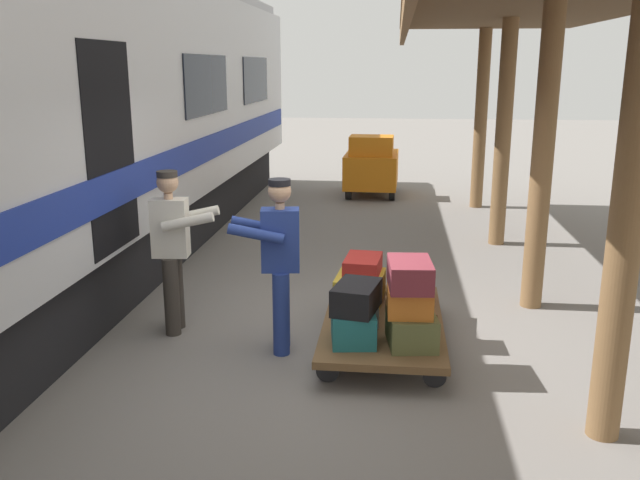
# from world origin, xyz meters

# --- Properties ---
(ground_plane) EXTENTS (60.00, 60.00, 0.00)m
(ground_plane) POSITION_xyz_m (0.00, 0.00, 0.00)
(ground_plane) COLOR slate
(platform_canopy) EXTENTS (3.20, 15.11, 3.56)m
(platform_canopy) POSITION_xyz_m (-2.02, -0.00, 3.25)
(platform_canopy) COLOR brown
(platform_canopy) RESTS_ON ground_plane
(luggage_cart) EXTENTS (1.17, 2.16, 0.28)m
(luggage_cart) POSITION_xyz_m (-0.39, -0.09, 0.23)
(luggage_cart) COLOR brown
(luggage_cart) RESTS_ON ground_plane
(suitcase_gray_aluminum) EXTENTS (0.45, 0.58, 0.26)m
(suitcase_gray_aluminum) POSITION_xyz_m (-0.13, -0.09, 0.40)
(suitcase_gray_aluminum) COLOR #9EA0A5
(suitcase_gray_aluminum) RESTS_ON luggage_cart
(suitcase_olive_duffel) EXTENTS (0.48, 0.58, 0.29)m
(suitcase_olive_duffel) POSITION_xyz_m (-0.65, 0.50, 0.42)
(suitcase_olive_duffel) COLOR brown
(suitcase_olive_duffel) RESTS_ON luggage_cart
(suitcase_yellow_case) EXTENTS (0.54, 0.68, 0.27)m
(suitcase_yellow_case) POSITION_xyz_m (-0.13, -0.69, 0.41)
(suitcase_yellow_case) COLOR gold
(suitcase_yellow_case) RESTS_ON luggage_cart
(suitcase_teal_softside) EXTENTS (0.45, 0.53, 0.29)m
(suitcase_teal_softside) POSITION_xyz_m (-0.13, 0.50, 0.42)
(suitcase_teal_softside) COLOR #1E666B
(suitcase_teal_softside) RESTS_ON luggage_cart
(suitcase_maroon_trunk) EXTENTS (0.47, 0.61, 0.29)m
(suitcase_maroon_trunk) POSITION_xyz_m (-0.65, -0.69, 0.42)
(suitcase_maroon_trunk) COLOR maroon
(suitcase_maroon_trunk) RESTS_ON luggage_cart
(suitcase_brown_leather) EXTENTS (0.50, 0.61, 0.16)m
(suitcase_brown_leather) POSITION_xyz_m (-0.65, -0.09, 0.36)
(suitcase_brown_leather) COLOR brown
(suitcase_brown_leather) RESTS_ON luggage_cart
(suitcase_cream_canvas) EXTENTS (0.41, 0.46, 0.25)m
(suitcase_cream_canvas) POSITION_xyz_m (-0.62, -0.13, 0.56)
(suitcase_cream_canvas) COLOR beige
(suitcase_cream_canvas) RESTS_ON suitcase_brown_leather
(suitcase_slate_roller) EXTENTS (0.31, 0.39, 0.22)m
(suitcase_slate_roller) POSITION_xyz_m (-0.62, -0.14, 0.80)
(suitcase_slate_roller) COLOR #4C515B
(suitcase_slate_roller) RESTS_ON suitcase_cream_canvas
(suitcase_red_plastic) EXTENTS (0.41, 0.59, 0.19)m
(suitcase_red_plastic) POSITION_xyz_m (-0.15, -0.72, 0.64)
(suitcase_red_plastic) COLOR #AD231E
(suitcase_red_plastic) RESTS_ON suitcase_yellow_case
(suitcase_orange_carryall) EXTENTS (0.41, 0.46, 0.25)m
(suitcase_orange_carryall) POSITION_xyz_m (-0.63, 0.49, 0.70)
(suitcase_orange_carryall) COLOR #CC6B23
(suitcase_orange_carryall) RESTS_ON suitcase_olive_duffel
(suitcase_burgundy_valise) EXTENTS (0.41, 0.57, 0.24)m
(suitcase_burgundy_valise) POSITION_xyz_m (-0.62, 0.52, 0.94)
(suitcase_burgundy_valise) COLOR maroon
(suitcase_burgundy_valise) RESTS_ON suitcase_orange_carryall
(suitcase_black_hardshell) EXTENTS (0.46, 0.60, 0.25)m
(suitcase_black_hardshell) POSITION_xyz_m (-0.15, 0.47, 0.69)
(suitcase_black_hardshell) COLOR black
(suitcase_black_hardshell) RESTS_ON suitcase_teal_softside
(porter_in_overalls) EXTENTS (0.70, 0.49, 1.70)m
(porter_in_overalls) POSITION_xyz_m (0.62, 0.13, 0.93)
(porter_in_overalls) COLOR navy
(porter_in_overalls) RESTS_ON ground_plane
(porter_by_door) EXTENTS (0.69, 0.47, 1.70)m
(porter_by_door) POSITION_xyz_m (1.78, -0.24, 0.93)
(porter_by_door) COLOR #332D28
(porter_by_door) RESTS_ON ground_plane
(baggage_tug) EXTENTS (1.14, 1.73, 1.30)m
(baggage_tug) POSITION_xyz_m (0.03, -8.19, 0.63)
(baggage_tug) COLOR orange
(baggage_tug) RESTS_ON ground_plane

